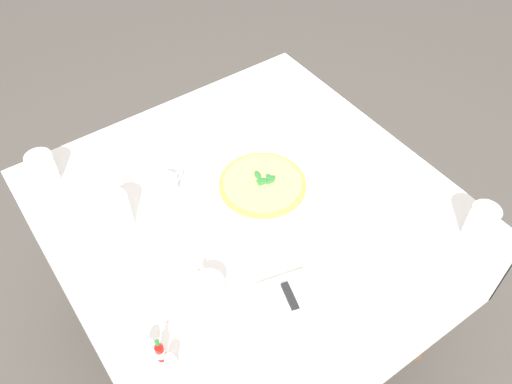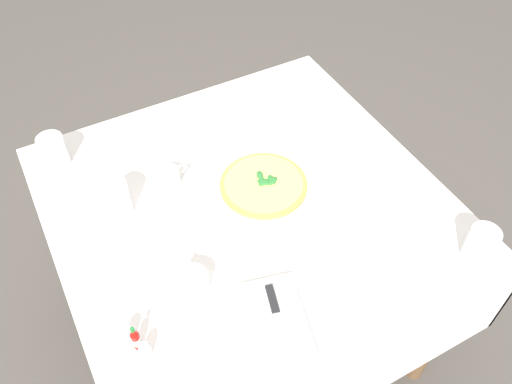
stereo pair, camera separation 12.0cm
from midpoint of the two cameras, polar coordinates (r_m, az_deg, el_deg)
ground_plane at (r=2.07m, az=-2.23°, el=-14.34°), size 8.00×8.00×0.00m
dining_table at (r=1.58m, az=-2.85°, el=-4.56°), size 1.05×1.05×0.72m
pizza_plate at (r=1.50m, az=-1.60°, el=0.43°), size 0.32×0.32×0.02m
pizza at (r=1.49m, az=-1.61°, el=0.79°), size 0.25×0.25×0.02m
coffee_cup_far_left at (r=1.29m, az=-7.80°, el=-10.52°), size 0.13×0.13×0.07m
coffee_cup_center_back at (r=1.50m, az=-12.02°, el=0.31°), size 0.13×0.13×0.06m
water_glass_near_left at (r=1.63m, az=-23.80°, el=2.00°), size 0.08×0.08×0.10m
water_glass_left_edge at (r=1.46m, az=20.72°, el=-3.44°), size 0.07×0.07×0.11m
water_glass_back_corner at (r=1.44m, az=-16.97°, el=-2.35°), size 0.07×0.07×0.11m
napkin_folded at (r=1.26m, az=1.65°, el=-13.36°), size 0.24×0.18×0.02m
dinner_knife at (r=1.25m, az=1.71°, el=-13.17°), size 0.19×0.07×0.01m
hot_sauce_bottle at (r=1.23m, az=-13.16°, el=-16.45°), size 0.02×0.02×0.08m
salt_shaker at (r=1.22m, az=-12.05°, el=-17.42°), size 0.03×0.03×0.06m
pepper_shaker at (r=1.25m, az=-14.09°, el=-15.85°), size 0.03×0.03×0.06m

